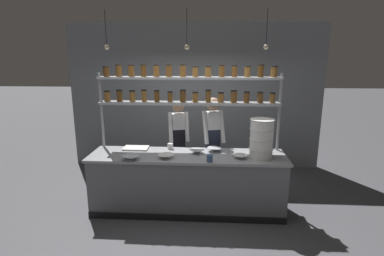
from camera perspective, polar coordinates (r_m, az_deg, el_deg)
ground_plane at (r=4.99m, az=-0.86°, el=-15.15°), size 40.00×40.00×0.00m
back_wall at (r=6.51m, az=0.50°, el=5.91°), size 5.41×0.12×3.08m
prep_counter at (r=4.78m, az=-0.88°, el=-10.32°), size 3.01×0.76×0.92m
spice_shelf_unit at (r=4.74m, az=-0.71°, el=6.91°), size 2.90×0.28×2.28m
chef_left at (r=5.40m, az=-2.58°, el=-2.13°), size 0.41×0.33×1.64m
chef_center at (r=5.13m, az=3.96°, el=-2.24°), size 0.42×0.35×1.73m
container_stack at (r=4.53m, az=13.11°, el=-1.96°), size 0.36×0.36×0.58m
cutting_board at (r=4.99m, az=-10.62°, el=-3.77°), size 0.40×0.26×0.02m
prep_bowl_near_left at (r=4.47m, az=-11.48°, el=-5.54°), size 0.26×0.26×0.07m
prep_bowl_center_front at (r=4.49m, az=9.21°, el=-5.44°), size 0.20×0.20×0.06m
prep_bowl_center_back at (r=4.67m, az=0.95°, el=-4.50°), size 0.23×0.23×0.06m
prep_bowl_near_right at (r=4.45m, az=-4.95°, el=-5.42°), size 0.23×0.23×0.06m
prep_bowl_far_left at (r=4.77m, az=4.25°, el=-4.14°), size 0.22×0.22×0.06m
serving_cup_front at (r=4.30m, az=3.40°, el=-5.78°), size 0.08×0.08×0.10m
serving_cup_by_board at (r=4.89m, az=-4.18°, el=-3.48°), size 0.09×0.09×0.09m
pendant_light_row at (r=4.39m, az=-1.23°, el=15.44°), size 2.33×0.07×0.54m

